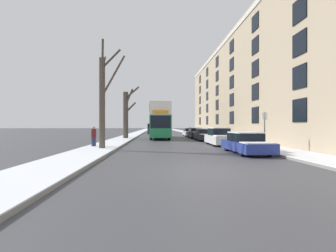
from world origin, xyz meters
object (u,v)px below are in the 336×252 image
(parked_car_0, at_px, (246,143))
(oncoming_van, at_px, (152,128))
(bare_tree_left_1, at_px, (126,114))
(parked_car_2, at_px, (204,135))
(double_decker_bus, at_px, (160,120))
(street_sign_post, at_px, (265,129))
(parked_car_3, at_px, (196,133))
(bare_tree_left_0, at_px, (103,98))
(pedestrian_left_sidewalk, at_px, (94,136))
(parked_car_1, at_px, (219,137))
(parked_car_4, at_px, (189,132))

(parked_car_0, relative_size, oncoming_van, 0.89)
(bare_tree_left_1, bearing_deg, parked_car_2, -18.25)
(double_decker_bus, bearing_deg, street_sign_post, -69.15)
(double_decker_bus, distance_m, parked_car_2, 7.41)
(bare_tree_left_1, distance_m, parked_car_3, 9.97)
(bare_tree_left_0, xyz_separation_m, parked_car_2, (9.34, 9.82, -3.03))
(oncoming_van, relative_size, pedestrian_left_sidewalk, 2.99)
(parked_car_0, xyz_separation_m, parked_car_1, (0.00, 5.86, 0.09))
(double_decker_bus, height_order, parked_car_3, double_decker_bus)
(parked_car_0, bearing_deg, parked_car_3, 90.00)
(parked_car_4, bearing_deg, parked_car_3, -90.00)
(parked_car_1, relative_size, parked_car_3, 0.90)
(bare_tree_left_0, relative_size, parked_car_2, 1.64)
(bare_tree_left_1, relative_size, parked_car_3, 1.45)
(parked_car_4, bearing_deg, parked_car_0, -90.00)
(pedestrian_left_sidewalk, bearing_deg, street_sign_post, -44.43)
(parked_car_0, bearing_deg, parked_car_2, 90.00)
(double_decker_bus, distance_m, parked_car_3, 5.40)
(bare_tree_left_1, xyz_separation_m, parked_car_3, (9.36, 2.24, -2.59))
(bare_tree_left_1, height_order, parked_car_4, bare_tree_left_1)
(parked_car_2, distance_m, parked_car_4, 11.47)
(parked_car_0, relative_size, parked_car_4, 1.01)
(pedestrian_left_sidewalk, relative_size, street_sign_post, 0.65)
(bare_tree_left_1, distance_m, pedestrian_left_sidewalk, 11.75)
(parked_car_2, xyz_separation_m, oncoming_van, (-6.30, 23.88, 0.54))
(parked_car_4, relative_size, oncoming_van, 0.88)
(parked_car_1, relative_size, parked_car_2, 0.93)
(bare_tree_left_0, distance_m, pedestrian_left_sidewalk, 3.27)
(street_sign_post, bearing_deg, parked_car_4, 93.36)
(double_decker_bus, distance_m, pedestrian_left_sidewalk, 14.57)
(double_decker_bus, xyz_separation_m, parked_car_1, (5.05, -11.28, -1.85))
(bare_tree_left_0, height_order, pedestrian_left_sidewalk, bare_tree_left_0)
(parked_car_0, height_order, parked_car_3, parked_car_3)
(parked_car_0, bearing_deg, bare_tree_left_0, 166.49)
(parked_car_1, relative_size, oncoming_van, 0.82)
(parked_car_3, distance_m, street_sign_post, 17.17)
(parked_car_1, relative_size, parked_car_4, 0.93)
(bare_tree_left_0, height_order, parked_car_0, bare_tree_left_0)
(parked_car_4, bearing_deg, pedestrian_left_sidewalk, -117.58)
(double_decker_bus, relative_size, parked_car_1, 2.67)
(pedestrian_left_sidewalk, bearing_deg, parked_car_4, 34.09)
(parked_car_2, bearing_deg, bare_tree_left_0, -133.56)
(bare_tree_left_0, xyz_separation_m, double_decker_bus, (4.29, 14.90, -1.12))
(parked_car_4, relative_size, pedestrian_left_sidewalk, 2.64)
(bare_tree_left_1, bearing_deg, parked_car_3, 13.47)
(bare_tree_left_1, bearing_deg, parked_car_1, -44.79)
(street_sign_post, bearing_deg, pedestrian_left_sidewalk, 163.89)
(bare_tree_left_1, bearing_deg, pedestrian_left_sidewalk, -95.02)
(double_decker_bus, relative_size, parked_car_4, 2.48)
(bare_tree_left_0, xyz_separation_m, parked_car_1, (9.34, 3.61, -2.97))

